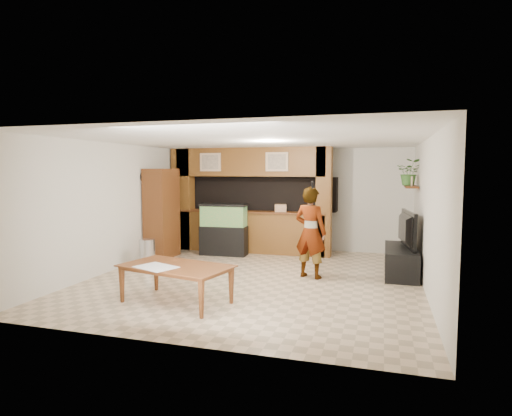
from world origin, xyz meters
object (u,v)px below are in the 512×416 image
(aquarium, at_px, (224,230))
(person, at_px, (310,232))
(pantry_cabinet, at_px, (162,213))
(television, at_px, (402,229))
(dining_table, at_px, (175,285))

(aquarium, distance_m, person, 2.86)
(pantry_cabinet, xyz_separation_m, television, (5.35, -0.22, -0.14))
(person, xyz_separation_m, dining_table, (-1.73, -2.20, -0.57))
(television, bearing_deg, aquarium, 70.28)
(aquarium, height_order, dining_table, aquarium)
(pantry_cabinet, relative_size, television, 1.67)
(pantry_cabinet, bearing_deg, dining_table, -58.19)
(dining_table, bearing_deg, person, 64.28)
(person, height_order, dining_table, person)
(pantry_cabinet, xyz_separation_m, dining_table, (1.95, -3.14, -0.75))
(aquarium, bearing_deg, person, -37.01)
(aquarium, xyz_separation_m, television, (4.04, -0.86, 0.29))
(aquarium, height_order, television, television)
(television, relative_size, person, 0.72)
(aquarium, xyz_separation_m, person, (2.37, -1.59, 0.26))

